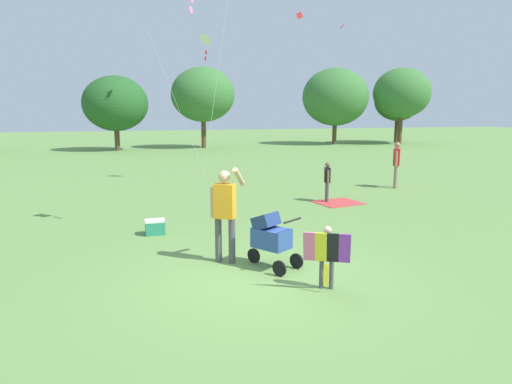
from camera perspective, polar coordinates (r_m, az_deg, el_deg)
name	(u,v)px	position (r m, az deg, el deg)	size (l,w,h in m)	color
ground_plane	(263,277)	(8.09, 0.88, -10.47)	(120.00, 120.00, 0.00)	#668E47
treeline_distant	(209,96)	(35.55, -5.86, 11.73)	(43.85, 6.79, 6.35)	brown
child_with_butterfly_kite	(327,251)	(7.44, 8.80, -7.29)	(0.73, 0.52, 1.04)	#4C4C51
person_adult_flyer	(225,208)	(8.57, -3.89, -1.95)	(0.70, 0.50, 1.83)	#4C4C51
stroller	(270,235)	(8.37, 1.81, -5.40)	(0.89, 1.06, 1.03)	black
kite_orange_delta	(205,42)	(18.28, -6.38, 18.00)	(2.56, 2.46, 5.69)	white
person_red_shirt	(327,178)	(14.55, 8.84, 1.67)	(0.24, 0.39, 1.26)	#4C4C51
person_sitting_far	(396,161)	(17.74, 17.04, 3.70)	(0.40, 0.45, 1.70)	#7F705B
picnic_blanket	(338,203)	(14.54, 10.15, -1.30)	(1.35, 1.19, 0.02)	#CC3D3D
cooler_box	(155,227)	(10.94, -12.42, -4.26)	(0.45, 0.33, 0.35)	#288466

